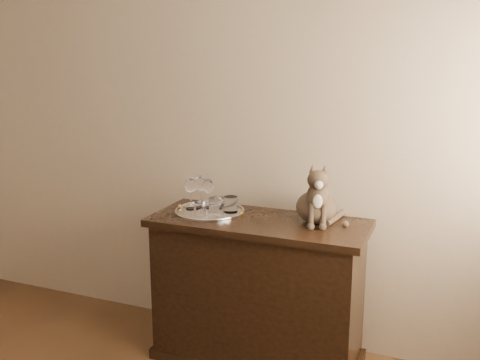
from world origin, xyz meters
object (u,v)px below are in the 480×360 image
object	(u,v)px
wine_glass_a	(201,191)
cat	(317,192)
wine_glass_c	(191,193)
tumbler_c	(231,204)
tray	(210,212)
sideboard	(258,291)
tumbler_a	(216,206)
wine_glass_b	(208,193)
tumbler_b	(200,209)

from	to	relation	value
wine_glass_a	cat	bearing A→B (deg)	-1.89
wine_glass_c	tumbler_c	world-z (taller)	wine_glass_c
tray	tumbler_c	bearing A→B (deg)	14.70
tumbler_c	cat	bearing A→B (deg)	2.73
wine_glass_a	wine_glass_c	bearing A→B (deg)	-112.41
sideboard	tumbler_c	distance (m)	0.52
wine_glass_a	tumbler_a	xyz separation A→B (m)	(0.16, -0.12, -0.04)
tumbler_a	tray	bearing A→B (deg)	145.53
cat	tumbler_a	bearing A→B (deg)	173.76
wine_glass_c	tumbler_a	size ratio (longest dim) A/B	1.97
wine_glass_b	tumbler_c	size ratio (longest dim) A/B	1.90
tray	cat	world-z (taller)	cat
wine_glass_c	cat	size ratio (longest dim) A/B	0.56
sideboard	tumbler_b	distance (m)	0.57
wine_glass_b	tumbler_a	distance (m)	0.15
wine_glass_c	tumbler_b	bearing A→B (deg)	-44.00
wine_glass_b	cat	bearing A→B (deg)	-0.93
wine_glass_a	wine_glass_b	distance (m)	0.06
tumbler_a	tumbler_c	xyz separation A→B (m)	(0.06, 0.07, -0.00)
wine_glass_a	tumbler_b	xyz separation A→B (m)	(0.09, -0.19, -0.05)
cat	tumbler_b	bearing A→B (deg)	178.62
sideboard	tumbler_c	size ratio (longest dim) A/B	13.17
tumbler_b	sideboard	bearing A→B (deg)	15.05
wine_glass_c	wine_glass_a	bearing A→B (deg)	67.59
wine_glass_c	cat	bearing A→B (deg)	3.68
tumbler_a	tumbler_b	size ratio (longest dim) A/B	1.21
sideboard	tumbler_a	bearing A→B (deg)	-175.88
sideboard	tray	xyz separation A→B (m)	(-0.31, 0.02, 0.43)
tray	wine_glass_c	world-z (taller)	wine_glass_c
wine_glass_b	tumbler_b	xyz separation A→B (m)	(0.03, -0.17, -0.05)
sideboard	cat	world-z (taller)	cat
tumbler_c	tumbler_b	bearing A→B (deg)	-131.49
tumbler_a	cat	world-z (taller)	cat
tumbler_c	cat	world-z (taller)	cat
tumbler_a	wine_glass_c	bearing A→B (deg)	165.26
sideboard	tumbler_b	size ratio (longest dim) A/B	15.09
wine_glass_c	cat	distance (m)	0.74
wine_glass_b	tumbler_b	bearing A→B (deg)	-78.68
wine_glass_b	wine_glass_c	size ratio (longest dim) A/B	0.91
wine_glass_b	tumbler_a	xyz separation A→B (m)	(0.10, -0.11, -0.04)
tray	tumbler_c	distance (m)	0.13
tumbler_c	tumbler_a	bearing A→B (deg)	-127.92
tray	wine_glass_b	world-z (taller)	wine_glass_b
tray	sideboard	bearing A→B (deg)	-4.47
wine_glass_c	cat	world-z (taller)	cat
cat	wine_glass_a	bearing A→B (deg)	161.92
tumbler_a	cat	xyz separation A→B (m)	(0.55, 0.10, 0.11)
wine_glass_a	wine_glass_c	distance (m)	0.08
tray	cat	bearing A→B (deg)	5.09
wine_glass_c	tumbler_a	distance (m)	0.20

